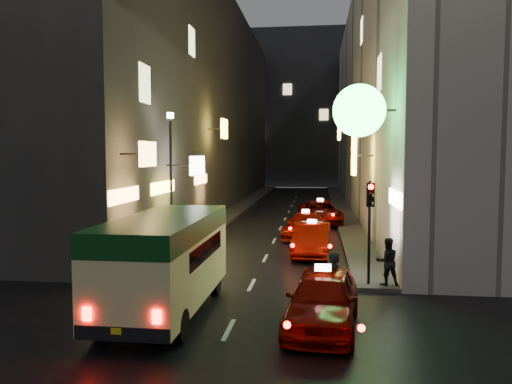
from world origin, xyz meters
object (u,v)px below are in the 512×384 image
at_px(taxi_near, 323,295).
at_px(traffic_light, 370,210).
at_px(lamp_post, 171,173).
at_px(minibus, 166,252).
at_px(pedestrian_crossing, 335,278).

height_order(taxi_near, traffic_light, traffic_light).
height_order(traffic_light, lamp_post, lamp_post).
distance_m(minibus, pedestrian_crossing, 4.93).
relative_size(minibus, traffic_light, 1.86).
relative_size(taxi_near, lamp_post, 0.92).
height_order(minibus, taxi_near, minibus).
xyz_separation_m(minibus, traffic_light, (6.01, 3.36, 0.92)).
bearing_deg(traffic_light, minibus, -150.83).
bearing_deg(taxi_near, pedestrian_crossing, 75.13).
height_order(pedestrian_crossing, lamp_post, lamp_post).
bearing_deg(pedestrian_crossing, minibus, 93.73).
distance_m(traffic_light, lamp_post, 9.42).
distance_m(pedestrian_crossing, lamp_post, 10.34).
relative_size(pedestrian_crossing, traffic_light, 0.56).
distance_m(minibus, taxi_near, 4.56).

